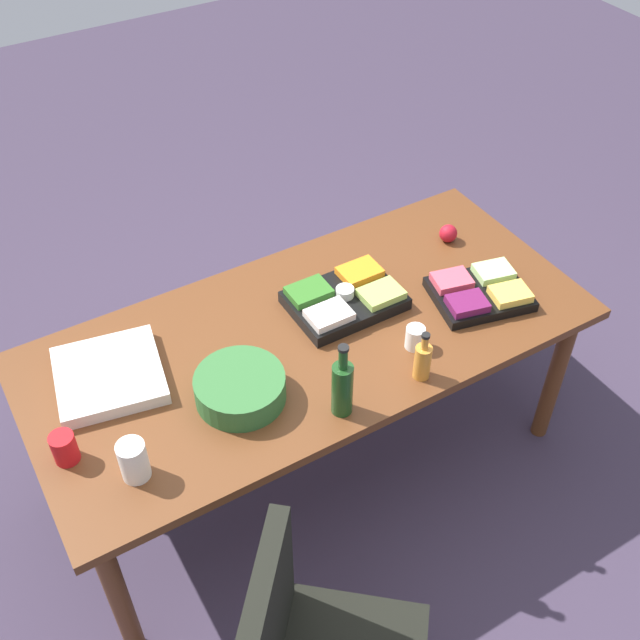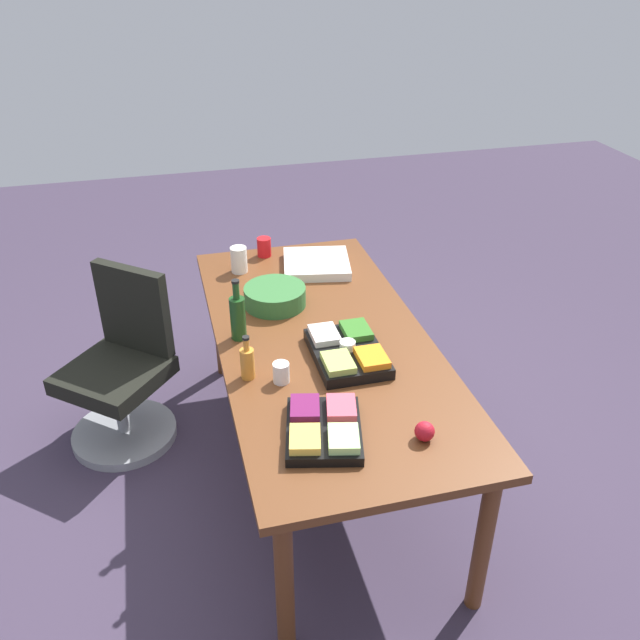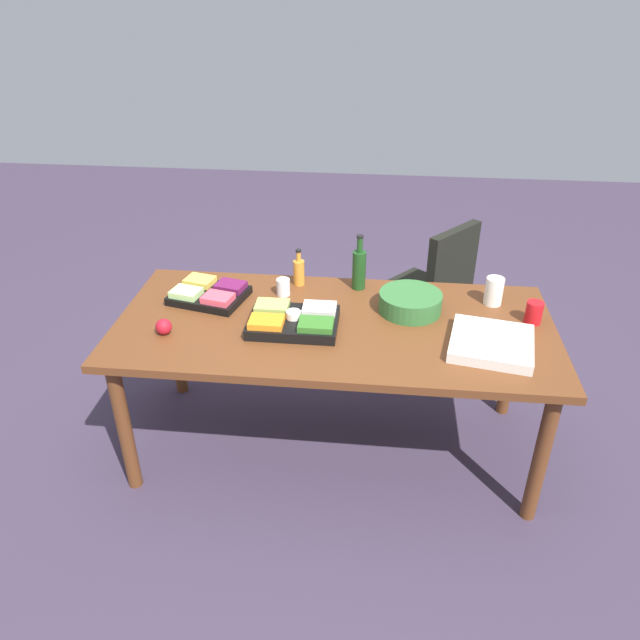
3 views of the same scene
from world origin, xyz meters
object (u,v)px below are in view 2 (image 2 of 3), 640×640
at_px(conference_table, 323,352).
at_px(mayo_jar, 239,260).
at_px(paper_cup, 281,373).
at_px(office_chair, 122,379).
at_px(wine_bottle, 238,316).
at_px(pizza_box, 316,264).
at_px(apple_red, 425,431).
at_px(salad_bowl, 275,296).
at_px(fruit_platter, 324,428).
at_px(veggie_tray, 347,351).
at_px(dressing_bottle, 247,362).
at_px(red_solo_cup, 264,247).

relative_size(conference_table, mayo_jar, 14.70).
bearing_deg(mayo_jar, paper_cup, -179.11).
distance_m(conference_table, office_chair, 1.15).
distance_m(office_chair, wine_bottle, 0.90).
xyz_separation_m(pizza_box, apple_red, (-1.50, -0.04, 0.01)).
xyz_separation_m(salad_bowl, paper_cup, (-0.65, 0.10, -0.00)).
relative_size(conference_table, paper_cup, 23.48).
xyz_separation_m(salad_bowl, pizza_box, (0.36, -0.30, -0.02)).
bearing_deg(wine_bottle, conference_table, -104.47).
relative_size(fruit_platter, veggie_tray, 0.99).
relative_size(veggie_tray, wine_bottle, 1.39).
bearing_deg(dressing_bottle, paper_cup, -116.59).
xyz_separation_m(red_solo_cup, dressing_bottle, (-1.18, 0.28, 0.02)).
xyz_separation_m(salad_bowl, red_solo_cup, (0.59, -0.05, 0.01)).
xyz_separation_m(office_chair, veggie_tray, (-0.70, -1.03, 0.45)).
relative_size(conference_table, pizza_box, 5.87).
bearing_deg(veggie_tray, wine_bottle, 56.87).
relative_size(fruit_platter, mayo_jar, 2.88).
distance_m(salad_bowl, mayo_jar, 0.44).
bearing_deg(apple_red, veggie_tray, 11.79).
height_order(conference_table, dressing_bottle, dressing_bottle).
xyz_separation_m(conference_table, fruit_platter, (-0.66, 0.17, 0.11)).
relative_size(conference_table, fruit_platter, 5.10).
relative_size(conference_table, salad_bowl, 6.80).
bearing_deg(apple_red, dressing_bottle, 45.72).
xyz_separation_m(office_chair, fruit_platter, (-1.18, -0.80, 0.45)).
distance_m(mayo_jar, paper_cup, 1.07).
bearing_deg(mayo_jar, salad_bowl, -164.27).
distance_m(salad_bowl, wine_bottle, 0.35).
height_order(wine_bottle, dressing_bottle, wine_bottle).
bearing_deg(conference_table, dressing_bottle, 120.16).
xyz_separation_m(dressing_bottle, paper_cup, (-0.07, -0.13, -0.03)).
bearing_deg(pizza_box, office_chair, 111.33).
xyz_separation_m(conference_table, salad_bowl, (0.36, 0.15, 0.13)).
bearing_deg(apple_red, salad_bowl, 16.54).
bearing_deg(fruit_platter, dressing_bottle, 26.27).
height_order(fruit_platter, dressing_bottle, dressing_bottle).
bearing_deg(wine_bottle, mayo_jar, -8.61).
relative_size(office_chair, apple_red, 12.38).
bearing_deg(paper_cup, apple_red, -138.12).
relative_size(wine_bottle, dressing_bottle, 1.49).
bearing_deg(office_chair, salad_bowl, -100.44).
bearing_deg(conference_table, salad_bowl, 22.97).
distance_m(office_chair, dressing_bottle, 1.06).
bearing_deg(salad_bowl, conference_table, -157.03).
bearing_deg(veggie_tray, conference_table, 18.23).
bearing_deg(veggie_tray, fruit_platter, 153.88).
bearing_deg(office_chair, mayo_jar, -68.67).
height_order(fruit_platter, red_solo_cup, red_solo_cup).
xyz_separation_m(fruit_platter, wine_bottle, (0.76, 0.21, 0.08)).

